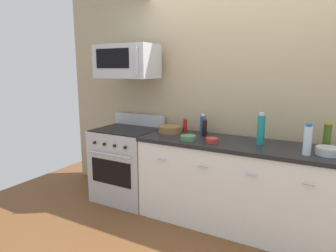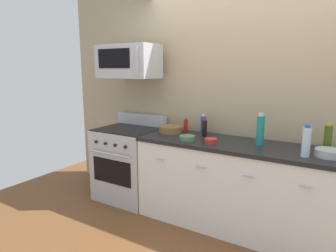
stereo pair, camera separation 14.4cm
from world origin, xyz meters
TOP-DOWN VIEW (x-y plane):
  - ground_plane at (0.00, 0.00)m, footprint 6.17×6.17m
  - back_wall at (0.00, 0.41)m, footprint 5.14×0.10m
  - counter_unit at (0.00, -0.00)m, footprint 2.05×0.66m
  - range_oven at (-1.40, 0.00)m, footprint 0.76×0.69m
  - microwave at (-1.40, 0.05)m, footprint 0.74×0.44m
  - bottle_water_clear at (0.66, -0.14)m, footprint 0.07×0.07m
  - bottle_soda_blue at (-0.46, 0.22)m, footprint 0.06×0.06m
  - bottle_olive_oil at (0.81, 0.14)m, footprint 0.07×0.07m
  - bottle_hot_sauce_red at (-0.68, 0.20)m, footprint 0.05×0.05m
  - bottle_sparkling_teal at (0.23, 0.04)m, footprint 0.07×0.07m
  - bottle_soy_sauce_dark at (-0.40, 0.12)m, footprint 0.05×0.05m
  - bowl_steel_prep at (0.83, -0.05)m, footprint 0.21×0.21m
  - bowl_wooden_salad at (-0.83, 0.09)m, footprint 0.28×0.28m
  - bowl_red_small at (-0.22, -0.13)m, footprint 0.13×0.13m
  - bowl_green_glaze at (-0.48, -0.15)m, footprint 0.17×0.17m

SIDE VIEW (x-z plane):
  - ground_plane at x=0.00m, z-range 0.00..0.00m
  - counter_unit at x=0.00m, z-range 0.00..0.92m
  - range_oven at x=-1.40m, z-range -0.07..1.00m
  - bowl_red_small at x=-0.22m, z-range 0.92..0.97m
  - bowl_green_glaze at x=-0.48m, z-range 0.92..0.97m
  - bowl_steel_prep at x=0.83m, z-range 0.92..0.99m
  - bowl_wooden_salad at x=-0.83m, z-range 0.92..1.00m
  - bottle_hot_sauce_red at x=-0.68m, z-range 0.92..1.08m
  - bottle_soy_sauce_dark at x=-0.40m, z-range 0.92..1.11m
  - bottle_soda_blue at x=-0.46m, z-range 0.91..1.14m
  - bottle_olive_oil at x=0.81m, z-range 0.91..1.18m
  - bottle_water_clear at x=0.66m, z-range 0.91..1.19m
  - bottle_sparkling_teal at x=0.23m, z-range 0.91..1.23m
  - back_wall at x=0.00m, z-range 0.00..2.70m
  - microwave at x=-1.40m, z-range 1.55..1.95m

